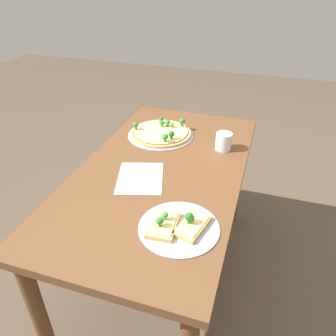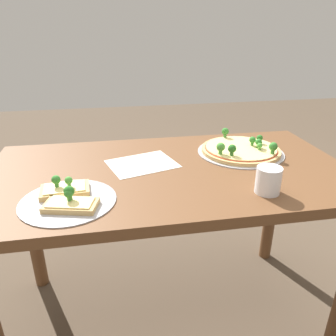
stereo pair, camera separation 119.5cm
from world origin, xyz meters
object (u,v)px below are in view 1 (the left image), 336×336
at_px(pizza_tray_whole, 161,133).
at_px(pizza_tray_slice, 178,225).
at_px(dining_table, 161,187).
at_px(drinking_cup, 224,141).

distance_m(pizza_tray_whole, pizza_tray_slice, 0.71).
height_order(dining_table, drinking_cup, drinking_cup).
xyz_separation_m(dining_table, pizza_tray_slice, (-0.34, -0.18, 0.11)).
height_order(pizza_tray_whole, drinking_cup, drinking_cup).
bearing_deg(dining_table, pizza_tray_slice, -152.49).
height_order(pizza_tray_whole, pizza_tray_slice, pizza_tray_whole).
xyz_separation_m(dining_table, drinking_cup, (0.26, -0.23, 0.14)).
bearing_deg(pizza_tray_slice, pizza_tray_whole, 23.55).
bearing_deg(drinking_cup, pizza_tray_whole, 81.96).
bearing_deg(pizza_tray_whole, pizza_tray_slice, -156.45).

